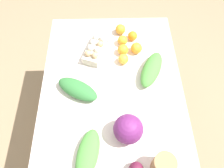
{
  "coord_description": "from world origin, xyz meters",
  "views": [
    {
      "loc": [
        0.72,
        -0.02,
        1.94
      ],
      "look_at": [
        0.0,
        0.0,
        0.76
      ],
      "focal_mm": 35.0,
      "sensor_mm": 36.0,
      "label": 1
    }
  ],
  "objects": [
    {
      "name": "orange_2",
      "position": [
        -0.35,
        0.08,
        0.78
      ],
      "size": [
        0.07,
        0.07,
        0.07
      ],
      "primitive_type": "sphere",
      "color": "orange",
      "rests_on": "dining_table"
    },
    {
      "name": "cabbage_purple",
      "position": [
        0.32,
        0.08,
        0.82
      ],
      "size": [
        0.16,
        0.16,
        0.16
      ],
      "primitive_type": "sphere",
      "color": "#6B2366",
      "rests_on": "dining_table"
    },
    {
      "name": "greens_bunch_chard",
      "position": [
        0.43,
        -0.14,
        0.77
      ],
      "size": [
        0.29,
        0.17,
        0.07
      ],
      "primitive_type": "ellipsoid",
      "rotation": [
        0.0,
        0.0,
        2.93
      ],
      "color": "#4C933D",
      "rests_on": "dining_table"
    },
    {
      "name": "orange_1",
      "position": [
        -0.18,
        0.08,
        0.78
      ],
      "size": [
        0.07,
        0.07,
        0.07
      ],
      "primitive_type": "sphere",
      "color": "#F9A833",
      "rests_on": "dining_table"
    },
    {
      "name": "orange_4",
      "position": [
        -0.39,
        0.16,
        0.77
      ],
      "size": [
        0.07,
        0.07,
        0.07
      ],
      "primitive_type": "sphere",
      "color": "orange",
      "rests_on": "dining_table"
    },
    {
      "name": "greens_bunch_beet_tops",
      "position": [
        -0.09,
        0.26,
        0.78
      ],
      "size": [
        0.31,
        0.22,
        0.08
      ],
      "primitive_type": "ellipsoid",
      "rotation": [
        0.0,
        0.0,
        2.71
      ],
      "color": "#4C933D",
      "rests_on": "dining_table"
    },
    {
      "name": "dining_table",
      "position": [
        0.0,
        0.0,
        0.64
      ],
      "size": [
        1.23,
        0.9,
        0.74
      ],
      "color": "silver",
      "rests_on": "ground_plane"
    },
    {
      "name": "egg_carton",
      "position": [
        -0.27,
        -0.11,
        0.78
      ],
      "size": [
        0.27,
        0.19,
        0.09
      ],
      "rotation": [
        0.0,
        0.0,
        5.94
      ],
      "color": "beige",
      "rests_on": "dining_table"
    },
    {
      "name": "paper_bag",
      "position": [
        0.51,
        0.24,
        0.81
      ],
      "size": [
        0.11,
        0.11,
        0.13
      ],
      "primitive_type": "cylinder",
      "color": "#A87F51",
      "rests_on": "dining_table"
    },
    {
      "name": "orange_0",
      "position": [
        -0.26,
        0.08,
        0.78
      ],
      "size": [
        0.07,
        0.07,
        0.07
      ],
      "primitive_type": "sphere",
      "color": "orange",
      "rests_on": "dining_table"
    },
    {
      "name": "greens_bunch_dandelion",
      "position": [
        0.04,
        -0.21,
        0.78
      ],
      "size": [
        0.24,
        0.29,
        0.08
      ],
      "primitive_type": "ellipsoid",
      "rotation": [
        0.0,
        0.0,
        1.05
      ],
      "color": "#337538",
      "rests_on": "dining_table"
    },
    {
      "name": "ground_plane",
      "position": [
        0.0,
        0.0,
        0.0
      ],
      "size": [
        8.0,
        8.0,
        0.0
      ],
      "primitive_type": "plane",
      "color": "#937A5B"
    },
    {
      "name": "orange_5",
      "position": [
        -0.28,
        0.18,
        0.78
      ],
      "size": [
        0.08,
        0.08,
        0.08
      ],
      "primitive_type": "sphere",
      "color": "orange",
      "rests_on": "dining_table"
    },
    {
      "name": "orange_3",
      "position": [
        -0.46,
        0.07,
        0.78
      ],
      "size": [
        0.08,
        0.08,
        0.08
      ],
      "primitive_type": "sphere",
      "color": "orange",
      "rests_on": "dining_table"
    }
  ]
}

